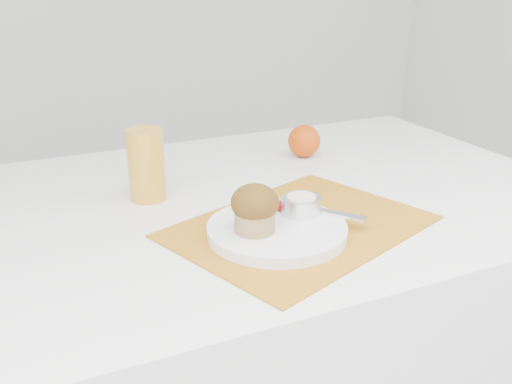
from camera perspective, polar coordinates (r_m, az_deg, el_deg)
name	(u,v)px	position (r m, az deg, el deg)	size (l,w,h in m)	color
table	(265,354)	(1.28, 0.86, -15.87)	(1.20, 0.80, 0.75)	white
placemat	(300,226)	(0.96, 4.43, -3.45)	(0.41, 0.30, 0.00)	#B17018
plate	(277,230)	(0.91, 2.11, -3.85)	(0.23, 0.23, 0.02)	white
ramekin	(301,205)	(0.95, 4.53, -1.32)	(0.07, 0.07, 0.03)	silver
cream	(301,197)	(0.95, 4.56, -0.54)	(0.05, 0.05, 0.01)	silver
raspberry_near	(267,207)	(0.96, 1.13, -1.46)	(0.02, 0.02, 0.02)	#5C0213
raspberry_far	(282,206)	(0.96, 2.60, -1.41)	(0.02, 0.02, 0.02)	#61020A
butter_knife	(309,208)	(0.97, 5.29, -1.63)	(0.20, 0.02, 0.01)	silver
orange	(304,141)	(1.31, 4.84, 5.11)	(0.07, 0.07, 0.07)	#CD4407
juice_glass	(146,165)	(1.07, -10.91, 2.70)	(0.07, 0.07, 0.13)	gold
muffin	(255,208)	(0.88, -0.13, -1.62)	(0.08, 0.08, 0.08)	#AA8252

